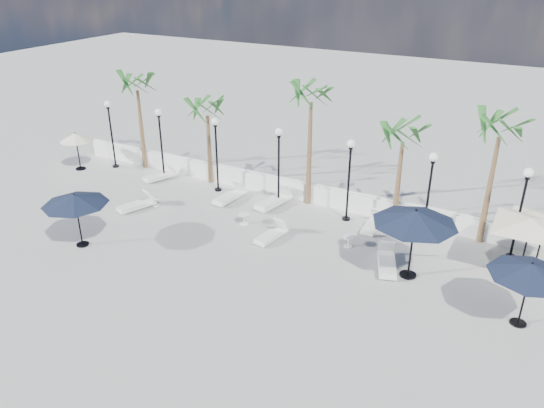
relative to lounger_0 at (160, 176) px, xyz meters
The scene contains 29 objects.
ground 9.40m from the lounger_0, 41.41° to the right, with size 100.00×100.00×0.00m, color #A1A29D.
balustrade 7.17m from the lounger_0, 10.30° to the left, with size 26.00×0.30×1.01m.
lamppost_0 4.14m from the lounger_0, behind, with size 0.36×0.36×3.84m.
lamppost_1 2.28m from the lounger_0, 79.65° to the left, with size 0.36×0.36×3.84m.
lamppost_2 4.22m from the lounger_0, ahead, with size 0.36×0.36×3.84m.
lamppost_3 7.41m from the lounger_0, ahead, with size 0.36×0.36×3.84m.
lamppost_4 10.80m from the lounger_0, ahead, with size 0.36×0.36×3.84m.
lamppost_5 14.24m from the lounger_0, ahead, with size 0.36×0.36×3.84m.
lamppost_6 17.70m from the lounger_0, ahead, with size 0.36×0.36×3.84m.
palm_0 4.85m from the lounger_0, 150.96° to the left, with size 2.60×2.60×5.50m.
palm_1 4.49m from the lounger_0, 22.98° to the left, with size 2.60×2.60×4.70m.
palm_2 9.65m from the lounger_0, ahead, with size 2.60×2.60×6.10m.
palm_3 13.14m from the lounger_0, ahead, with size 2.60×2.60×4.90m.
palm_4 16.90m from the lounger_0, ahead, with size 2.60×2.60×5.70m.
lounger_0 is the anchor object (origin of this frame).
lounger_1 3.67m from the lounger_0, 68.46° to the right, with size 1.21×1.95×0.70m.
lounger_2 6.92m from the lounger_0, ahead, with size 1.12×2.27×0.81m.
lounger_3 4.76m from the lounger_0, ahead, with size 0.85×2.06×0.75m.
lounger_4 8.92m from the lounger_0, 19.44° to the right, with size 0.85×1.84×0.66m.
lounger_5 13.73m from the lounger_0, 12.01° to the right, with size 1.28×2.11×0.75m.
lounger_6 11.88m from the lounger_0, ahead, with size 0.64×1.77×0.66m.
side_table_0 3.35m from the lounger_0, 53.79° to the right, with size 0.46×0.46×0.45m.
side_table_1 7.05m from the lounger_0, 19.04° to the right, with size 0.51×0.51×0.50m.
side_table_2 11.69m from the lounger_0, ahead, with size 0.47×0.47×0.45m.
parasol_navy_left 7.57m from the lounger_0, 76.65° to the right, with size 2.68×2.68×2.37m.
parasol_navy_mid 14.78m from the lounger_0, 11.82° to the right, with size 3.13×3.13×2.80m.
parasol_navy_right 18.83m from the lounger_0, 12.72° to the right, with size 2.64×2.64×2.36m.
parasol_cream_sq_b 18.14m from the lounger_0, ahead, with size 5.00×5.00×2.50m.
parasol_cream_small 5.29m from the lounger_0, 169.37° to the right, with size 1.77×1.77×2.18m.
Camera 1 is at (10.77, -14.14, 11.03)m, focal length 35.00 mm.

